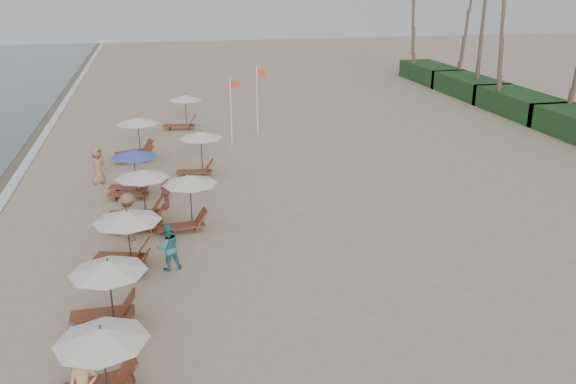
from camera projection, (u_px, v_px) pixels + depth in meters
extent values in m
plane|color=tan|center=(296.00, 289.00, 19.76)|extent=(160.00, 160.00, 0.00)
cube|color=#193D1C|center=(520.00, 104.00, 44.17)|extent=(3.20, 8.00, 1.60)
cube|color=#193D1C|center=(469.00, 86.00, 51.06)|extent=(3.20, 8.00, 1.60)
cube|color=#193D1C|center=(431.00, 73.00, 57.95)|extent=(3.20, 8.00, 1.60)
cylinder|color=brown|center=(575.00, 53.00, 39.29)|extent=(0.36, 0.36, 9.80)
cylinder|color=brown|center=(507.00, 39.00, 43.56)|extent=(0.36, 0.36, 10.60)
cylinder|color=brown|center=(482.00, 28.00, 48.39)|extent=(0.36, 0.36, 11.40)
cylinder|color=brown|center=(460.00, 37.00, 53.75)|extent=(0.36, 0.36, 9.00)
cylinder|color=brown|center=(418.00, 28.00, 58.03)|extent=(0.36, 0.36, 9.80)
cylinder|color=black|center=(105.00, 369.00, 14.06)|extent=(0.05, 0.05, 2.08)
cone|color=silver|center=(101.00, 335.00, 13.74)|extent=(2.20, 2.20, 0.35)
cylinder|color=black|center=(111.00, 296.00, 17.23)|extent=(0.05, 0.05, 2.10)
cone|color=silver|center=(108.00, 266.00, 16.91)|extent=(2.21, 2.21, 0.35)
cylinder|color=black|center=(129.00, 241.00, 20.85)|extent=(0.05, 0.05, 2.05)
cone|color=silver|center=(127.00, 216.00, 20.54)|extent=(2.37, 2.37, 0.35)
cylinder|color=black|center=(144.00, 198.00, 24.50)|extent=(0.05, 0.05, 2.30)
cone|color=silver|center=(142.00, 174.00, 24.14)|extent=(2.18, 2.18, 0.35)
cylinder|color=black|center=(135.00, 173.00, 27.90)|extent=(0.05, 0.05, 2.11)
cone|color=#3E56B9|center=(134.00, 153.00, 27.58)|extent=(2.08, 2.08, 0.35)
cylinder|color=black|center=(139.00, 139.00, 33.44)|extent=(0.05, 0.05, 2.28)
cone|color=silver|center=(138.00, 120.00, 33.08)|extent=(2.39, 2.39, 0.35)
cylinder|color=black|center=(191.00, 203.00, 24.26)|extent=(0.05, 0.05, 2.15)
cone|color=silver|center=(190.00, 180.00, 23.93)|extent=(2.24, 2.24, 0.35)
cylinder|color=black|center=(202.00, 153.00, 30.95)|extent=(0.05, 0.05, 2.15)
cone|color=silver|center=(201.00, 135.00, 30.62)|extent=(2.24, 2.24, 0.35)
cylinder|color=black|center=(186.00, 112.00, 40.24)|extent=(0.05, 0.05, 2.15)
cone|color=silver|center=(185.00, 98.00, 39.91)|extent=(2.24, 2.24, 0.35)
imported|color=teal|center=(169.00, 247.00, 20.84)|extent=(0.92, 0.78, 1.68)
imported|color=brown|center=(129.00, 217.00, 23.13)|extent=(1.31, 1.41, 1.91)
imported|color=#D15360|center=(166.00, 191.00, 26.30)|extent=(0.74, 1.06, 1.67)
imported|color=#9F7256|center=(98.00, 166.00, 29.43)|extent=(1.00, 1.09, 1.87)
cylinder|color=silver|center=(231.00, 112.00, 35.77)|extent=(0.08, 0.08, 4.08)
cube|color=red|center=(235.00, 84.00, 35.27)|extent=(0.55, 0.02, 0.40)
cylinder|color=silver|center=(257.00, 101.00, 38.16)|extent=(0.08, 0.08, 4.34)
cube|color=red|center=(261.00, 73.00, 37.62)|extent=(0.55, 0.02, 0.40)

